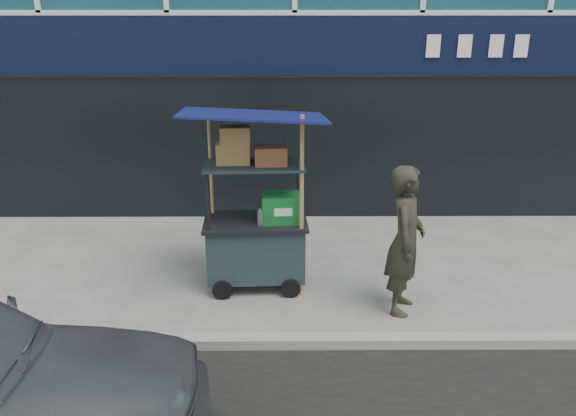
{
  "coord_description": "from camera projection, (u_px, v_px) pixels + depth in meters",
  "views": [
    {
      "loc": [
        -0.16,
        -5.42,
        3.4
      ],
      "look_at": [
        -0.12,
        1.2,
        1.09
      ],
      "focal_mm": 35.0,
      "sensor_mm": 36.0,
      "label": 1
    }
  ],
  "objects": [
    {
      "name": "vendor_man",
      "position": [
        405.0,
        240.0,
        6.52
      ],
      "size": [
        0.61,
        0.76,
        1.79
      ],
      "primitive_type": "imported",
      "rotation": [
        0.0,
        0.0,
        1.25
      ],
      "color": "#292A1F",
      "rests_on": "ground"
    },
    {
      "name": "vendor_cart",
      "position": [
        257.0,
        227.0,
        7.14
      ],
      "size": [
        1.8,
        1.31,
        2.35
      ],
      "rotation": [
        0.0,
        0.0,
        0.05
      ],
      "color": "#1A2A2D",
      "rests_on": "ground"
    },
    {
      "name": "curb",
      "position": [
        300.0,
        341.0,
        6.02
      ],
      "size": [
        80.0,
        0.18,
        0.12
      ],
      "primitive_type": "cube",
      "color": "gray",
      "rests_on": "ground"
    },
    {
      "name": "ground",
      "position": [
        300.0,
        336.0,
        6.23
      ],
      "size": [
        80.0,
        80.0,
        0.0
      ],
      "primitive_type": "plane",
      "color": "slate",
      "rests_on": "ground"
    }
  ]
}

